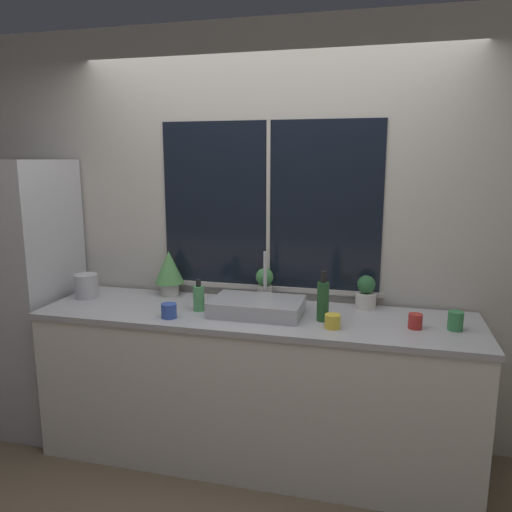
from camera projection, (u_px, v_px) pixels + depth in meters
ground_plane at (240, 488)px, 2.85m from camera, size 14.00×14.00×0.00m
wall_back at (270, 235)px, 3.29m from camera, size 8.00×0.09×2.70m
wall_left at (48, 214)px, 4.57m from camera, size 0.06×7.00×2.70m
counter at (254, 386)px, 3.08m from camera, size 2.62×0.69×0.94m
refrigerator at (23, 295)px, 3.44m from camera, size 0.61×0.64×1.84m
sink at (257, 306)px, 2.97m from camera, size 0.54×0.39×0.34m
potted_plant_left at (169, 270)px, 3.37m from camera, size 0.20×0.20×0.30m
potted_plant_center at (264, 283)px, 3.22m from camera, size 0.11×0.11×0.22m
potted_plant_right at (366, 293)px, 3.06m from camera, size 0.12×0.12×0.21m
soap_bottle at (199, 298)px, 3.02m from camera, size 0.07×0.07×0.19m
bottle_tall at (323, 300)px, 2.83m from camera, size 0.07×0.07×0.29m
mug_red at (415, 321)px, 2.71m from camera, size 0.08×0.08×0.08m
mug_green at (456, 321)px, 2.69m from camera, size 0.08×0.08×0.10m
mug_blue at (169, 311)px, 2.90m from camera, size 0.09×0.09×0.08m
mug_yellow at (333, 321)px, 2.72m from camera, size 0.09×0.09×0.08m
kettle at (86, 285)px, 3.31m from camera, size 0.15×0.15×0.18m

